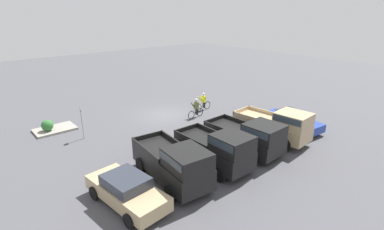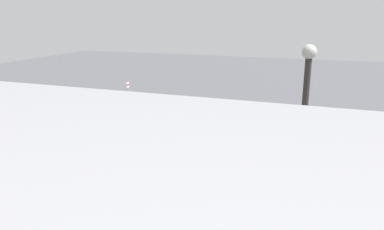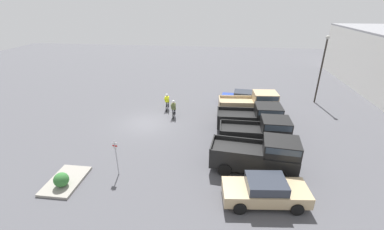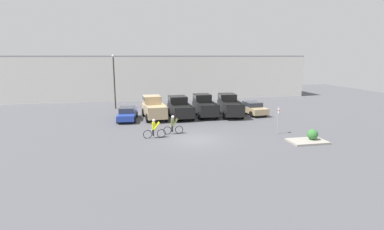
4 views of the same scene
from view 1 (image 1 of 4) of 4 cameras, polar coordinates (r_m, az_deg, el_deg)
The scene contains 12 objects.
ground_plane at distance 25.67m, azimuth -5.11°, elevation 0.04°, with size 80.00×80.00×0.00m, color #4C4C51.
sedan_0 at distance 23.66m, azimuth 18.51°, elevation -0.89°, with size 2.21×4.65×1.38m.
pickup_truck_0 at distance 21.00m, azimuth 15.94°, elevation -1.78°, with size 2.49×5.29×2.28m.
pickup_truck_1 at distance 18.94m, azimuth 10.83°, elevation -3.93°, with size 2.41×5.13×2.18m.
pickup_truck_2 at distance 16.91m, azimuth 5.01°, elevation -6.36°, with size 2.17×4.86×2.33m.
pickup_truck_3 at distance 15.44m, azimuth -3.32°, elevation -9.04°, with size 2.58×5.41×2.31m.
sedan_1 at distance 14.46m, azimuth -12.36°, elevation -13.79°, with size 2.31×4.60×1.45m.
cyclist_0 at distance 24.74m, azimuth 0.76°, elevation 1.39°, with size 1.74×0.48×1.65m.
cyclist_1 at distance 26.51m, azimuth 2.16°, elevation 2.59°, with size 1.86×0.48×1.62m.
fire_lane_sign at distance 21.82m, azimuth -20.30°, elevation -0.77°, with size 0.07×0.30×2.37m.
curb_island at distance 24.56m, azimuth -24.65°, elevation -2.50°, with size 2.84×1.86×0.15m, color gray.
shrub at distance 24.16m, azimuth -25.86°, elevation -1.79°, with size 0.83×0.83×0.83m.
Camera 1 is at (13.81, 19.85, 8.61)m, focal length 28.00 mm.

